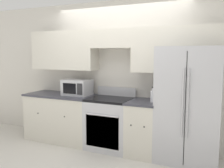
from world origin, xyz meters
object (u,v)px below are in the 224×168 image
Objects in this scene: microwave at (77,87)px; bottle at (153,96)px; refrigerator at (189,105)px; oven_range at (110,123)px.

microwave is 1.98× the size of bottle.
refrigerator is 7.09× the size of bottle.
bottle reaches higher than oven_range.
refrigerator is at bearing 1.43° from oven_range.
oven_range is 1.38m from refrigerator.
microwave is (-2.01, 0.02, 0.15)m from refrigerator.
microwave is at bearing 176.47° from bottle.
refrigerator is 3.59× the size of microwave.
refrigerator reaches higher than microwave.
refrigerator is (1.31, 0.03, 0.43)m from oven_range.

